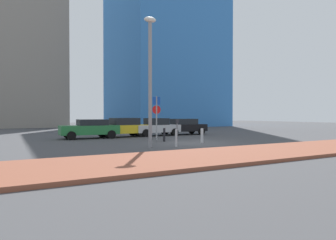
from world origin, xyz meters
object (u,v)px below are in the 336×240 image
(parked_car_silver, at_px, (156,127))
(parking_meter, at_px, (177,127))
(traffic_bollard_near, at_px, (176,138))
(traffic_bollard_far, at_px, (202,136))
(parking_sign_post, at_px, (157,113))
(parked_car_green, at_px, (90,128))
(traffic_bollard_mid, at_px, (164,135))
(street_lamp, at_px, (150,71))
(parked_car_black, at_px, (183,126))
(parked_car_yellow, at_px, (122,127))

(parked_car_silver, xyz_separation_m, parking_meter, (-1.08, -5.54, 0.20))
(traffic_bollard_near, height_order, traffic_bollard_far, traffic_bollard_near)
(parked_car_silver, distance_m, parking_sign_post, 5.30)
(parked_car_green, height_order, traffic_bollard_far, parked_car_green)
(parked_car_green, distance_m, parked_car_silver, 5.85)
(traffic_bollard_mid, height_order, traffic_bollard_far, traffic_bollard_far)
(street_lamp, bearing_deg, parking_meter, 39.76)
(traffic_bollard_far, bearing_deg, traffic_bollard_near, -154.52)
(parked_car_silver, distance_m, traffic_bollard_mid, 5.88)
(parked_car_black, height_order, traffic_bollard_near, parked_car_black)
(parked_car_yellow, height_order, parked_car_silver, parked_car_yellow)
(parking_sign_post, bearing_deg, parked_car_black, 42.67)
(parked_car_green, height_order, parking_sign_post, parking_sign_post)
(parked_car_silver, bearing_deg, parked_car_black, 1.17)
(parked_car_yellow, relative_size, traffic_bollard_far, 4.47)
(parked_car_yellow, distance_m, parking_sign_post, 4.78)
(parked_car_green, bearing_deg, traffic_bollard_far, -52.14)
(parked_car_green, bearing_deg, street_lamp, -80.15)
(parked_car_silver, distance_m, parked_car_black, 2.88)
(parked_car_green, distance_m, street_lamp, 8.79)
(parked_car_silver, relative_size, parking_sign_post, 1.34)
(parked_car_black, bearing_deg, parking_meter, -125.29)
(parked_car_silver, bearing_deg, traffic_bollard_near, -108.99)
(parked_car_yellow, bearing_deg, traffic_bollard_near, -89.29)
(parked_car_green, bearing_deg, parked_car_silver, 3.78)
(parked_car_black, relative_size, traffic_bollard_far, 4.53)
(parked_car_black, height_order, traffic_bollard_far, parked_car_black)
(traffic_bollard_near, bearing_deg, parked_car_yellow, 90.71)
(street_lamp, distance_m, traffic_bollard_far, 5.65)
(parking_sign_post, height_order, street_lamp, street_lamp)
(parked_car_green, relative_size, parked_car_yellow, 1.04)
(parked_car_green, bearing_deg, parking_sign_post, -49.91)
(parked_car_yellow, height_order, traffic_bollard_mid, parked_car_yellow)
(traffic_bollard_far, bearing_deg, parked_car_green, 127.86)
(parked_car_yellow, bearing_deg, traffic_bollard_mid, -79.00)
(parked_car_green, relative_size, parked_car_black, 1.02)
(parked_car_yellow, xyz_separation_m, street_lamp, (-1.33, -8.25, 3.42))
(parking_sign_post, distance_m, traffic_bollard_far, 3.70)
(street_lamp, xyz_separation_m, traffic_bollard_near, (1.44, -0.39, -3.73))
(parked_car_yellow, height_order, parked_car_black, parked_car_yellow)
(parked_car_silver, relative_size, traffic_bollard_mid, 4.54)
(parked_car_green, height_order, parked_car_black, parked_car_green)
(parked_car_green, height_order, traffic_bollard_near, parked_car_green)
(parked_car_green, relative_size, street_lamp, 0.61)
(parked_car_yellow, bearing_deg, parked_car_green, -174.01)
(parking_meter, bearing_deg, traffic_bollard_far, -68.63)
(parked_car_yellow, relative_size, parked_car_silver, 1.01)
(parked_car_yellow, distance_m, parked_car_black, 6.00)
(parked_car_green, height_order, street_lamp, street_lamp)
(parking_sign_post, relative_size, parking_meter, 2.06)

